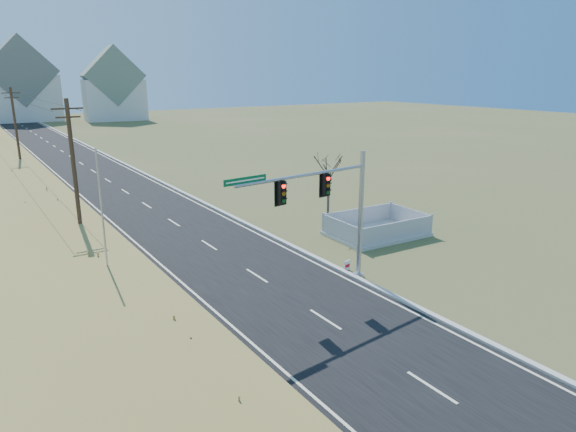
% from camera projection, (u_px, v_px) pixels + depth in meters
% --- Properties ---
extents(ground, '(260.00, 260.00, 0.00)m').
position_uv_depth(ground, '(299.00, 304.00, 24.01)').
color(ground, '#4A5228').
rests_on(ground, ground).
extents(road, '(8.00, 180.00, 0.06)m').
position_uv_depth(road, '(74.00, 159.00, 64.30)').
color(road, black).
rests_on(road, ground).
extents(curb, '(0.30, 180.00, 0.18)m').
position_uv_depth(curb, '(108.00, 156.00, 66.47)').
color(curb, '#B2AFA8').
rests_on(curb, ground).
extents(utility_pole_near, '(1.80, 0.26, 9.00)m').
position_uv_depth(utility_pole_near, '(74.00, 170.00, 31.41)').
color(utility_pole_near, '#422D1E').
rests_on(utility_pole_near, ground).
extents(utility_pole_mid, '(1.80, 0.26, 9.00)m').
position_uv_depth(utility_pole_mid, '(16.00, 128.00, 55.59)').
color(utility_pole_mid, '#422D1E').
rests_on(utility_pole_mid, ground).
extents(condo_n, '(15.27, 10.20, 18.54)m').
position_uv_depth(condo_n, '(21.00, 86.00, 113.28)').
color(condo_n, silver).
rests_on(condo_n, ground).
extents(condo_ne, '(14.12, 10.51, 16.52)m').
position_uv_depth(condo_ne, '(114.00, 90.00, 116.54)').
color(condo_ne, silver).
rests_on(condo_ne, ground).
extents(traffic_signal_mast, '(8.41, 1.18, 6.72)m').
position_uv_depth(traffic_signal_mast, '(335.00, 206.00, 24.98)').
color(traffic_signal_mast, '#9EA0A5').
rests_on(traffic_signal_mast, ground).
extents(fence_enclosure, '(6.36, 4.46, 1.42)m').
position_uv_depth(fence_enclosure, '(376.00, 231.00, 34.13)').
color(fence_enclosure, '#B7B5AD').
rests_on(fence_enclosure, ground).
extents(open_sign, '(0.48, 0.15, 0.59)m').
position_uv_depth(open_sign, '(347.00, 266.00, 27.91)').
color(open_sign, white).
rests_on(open_sign, ground).
extents(flagpole, '(0.32, 0.32, 7.10)m').
position_uv_depth(flagpole, '(104.00, 236.00, 24.82)').
color(flagpole, '#B7B5AD').
rests_on(flagpole, ground).
extents(bare_tree, '(2.12, 2.12, 5.62)m').
position_uv_depth(bare_tree, '(329.00, 166.00, 33.86)').
color(bare_tree, '#4C3F33').
rests_on(bare_tree, ground).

